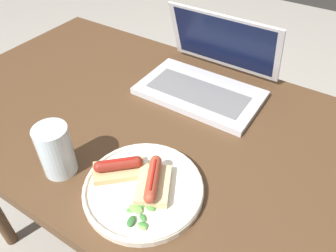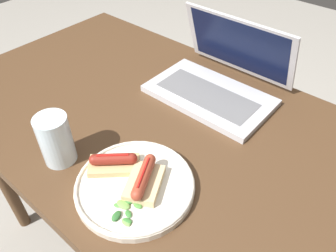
{
  "view_description": "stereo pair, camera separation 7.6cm",
  "coord_description": "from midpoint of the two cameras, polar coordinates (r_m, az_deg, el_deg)",
  "views": [
    {
      "loc": [
        0.42,
        -0.53,
        1.3
      ],
      "look_at": [
        0.11,
        -0.06,
        0.79
      ],
      "focal_mm": 35.0,
      "sensor_mm": 36.0,
      "label": 1
    },
    {
      "loc": [
        0.48,
        -0.49,
        1.3
      ],
      "look_at": [
        0.11,
        -0.06,
        0.79
      ],
      "focal_mm": 35.0,
      "sensor_mm": 36.0,
      "label": 2
    }
  ],
  "objects": [
    {
      "name": "drinking_glass",
      "position": [
        0.75,
        -21.75,
        -4.1
      ],
      "size": [
        0.07,
        0.07,
        0.12
      ],
      "color": "silver",
      "rests_on": "desk"
    },
    {
      "name": "laptop",
      "position": [
        0.96,
        4.48,
        8.32
      ],
      "size": [
        0.34,
        0.27,
        0.2
      ],
      "color": "#B7B7BC",
      "rests_on": "desk"
    },
    {
      "name": "salad_pile",
      "position": [
        0.66,
        -8.55,
        -15.2
      ],
      "size": [
        0.06,
        0.07,
        0.01
      ],
      "color": "#2D662D",
      "rests_on": "plate"
    },
    {
      "name": "desk",
      "position": [
        0.93,
        -6.34,
        -1.89
      ],
      "size": [
        1.21,
        0.74,
        0.73
      ],
      "color": "#4C331E",
      "rests_on": "ground_plane"
    },
    {
      "name": "plate",
      "position": [
        0.7,
        -7.44,
        -10.87
      ],
      "size": [
        0.25,
        0.25,
        0.02
      ],
      "color": "silver",
      "rests_on": "desk"
    },
    {
      "name": "sausage_toast_left",
      "position": [
        0.68,
        -5.82,
        -9.9
      ],
      "size": [
        0.1,
        0.12,
        0.05
      ],
      "rotation": [
        0.0,
        0.0,
        2.04
      ],
      "color": "#D6B784",
      "rests_on": "plate"
    },
    {
      "name": "ground_plane",
      "position": [
        1.46,
        -4.32,
        -20.79
      ],
      "size": [
        6.0,
        6.0,
        0.0
      ],
      "primitive_type": "plane",
      "color": "#9E998E"
    },
    {
      "name": "sausage_toast_middle",
      "position": [
        0.72,
        -11.59,
        -7.24
      ],
      "size": [
        0.12,
        0.12,
        0.04
      ],
      "rotation": [
        0.0,
        0.0,
        0.75
      ],
      "color": "tan",
      "rests_on": "plate"
    }
  ]
}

